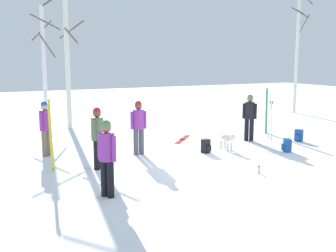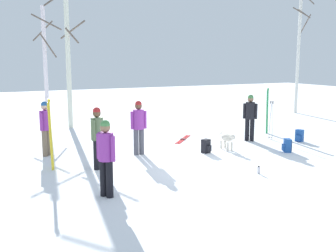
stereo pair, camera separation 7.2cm
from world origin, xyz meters
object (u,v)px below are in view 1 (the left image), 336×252
Objects in this scene: ski_pair_planted_0 at (266,111)px; water_bottle_0 at (259,170)px; person_3 at (139,124)px; backpack_2 at (299,136)px; person_4 at (45,125)px; dog at (227,138)px; birch_tree_3 at (44,61)px; birch_tree_4 at (67,55)px; person_0 at (107,153)px; ski_poles_0 at (271,119)px; backpack_0 at (206,146)px; person_1 at (250,115)px; ski_pair_planted_1 at (51,135)px; birch_tree_5 at (297,49)px; person_2 at (97,134)px; backpack_1 at (287,145)px; ski_pair_lying_0 at (183,139)px.

ski_pair_planted_0 is 8.62× the size of water_bottle_0.
person_3 is 3.90× the size of backpack_2.
person_4 is 1.92× the size of dog.
birch_tree_3 is at bearing 104.96° from water_bottle_0.
ski_pair_planted_0 is 0.30× the size of birch_tree_4.
person_0 is at bearing -161.90° from backpack_2.
ski_pair_planted_0 reaches higher than ski_poles_0.
ski_pair_planted_0 is 4.46m from backpack_0.
birch_tree_4 reaches higher than ski_pair_planted_0.
birch_tree_4 reaches higher than water_bottle_0.
person_1 is 1.92× the size of dog.
person_4 is at bearing 168.13° from backpack_2.
ski_pair_planted_1 is 15.87m from birch_tree_5.
ski_pair_planted_1 is 8.92m from backpack_2.
birch_tree_3 reaches higher than person_2.
person_2 is at bearing -174.78° from backpack_0.
person_2 and person_3 have the same top height.
person_1 is at bearing -56.54° from birch_tree_3.
birch_tree_5 is at bearing 37.31° from ski_pair_planted_0.
person_1 reaches higher than ski_poles_0.
birch_tree_5 reaches higher than ski_pair_planted_0.
ski_pair_planted_0 is at bearing 11.35° from ski_pair_planted_1.
person_1 reaches higher than backpack_1.
person_4 is at bearing 114.61° from person_2.
backpack_2 is (3.17, -0.02, -0.17)m from dog.
ski_pair_planted_0 is at bearing -6.00° from ski_pair_lying_0.
water_bottle_0 is 13.46m from birch_tree_5.
person_3 is 4.07m from water_bottle_0.
backpack_0 is at bearing -19.60° from person_3.
person_0 is 12.43m from birch_tree_3.
birch_tree_3 reaches higher than ski_pair_planted_0.
ski_poles_0 is at bearing -122.77° from ski_pair_planted_0.
person_2 is 10.13m from birch_tree_3.
birch_tree_5 reaches higher than ski_poles_0.
ski_pair_planted_1 is 8.23m from ski_poles_0.
ski_pair_lying_0 is at bearing 121.93° from backpack_1.
person_0 is at bearing -147.64° from backpack_0.
backpack_1 is (-1.58, -2.93, -0.70)m from ski_pair_planted_0.
ski_pair_planted_1 is (-8.86, -1.78, 0.06)m from ski_pair_planted_0.
person_3 is 6.44m from birch_tree_4.
backpack_1 is 10.67m from birch_tree_5.
birch_tree_5 is (6.26, 5.30, 2.71)m from ski_poles_0.
backpack_0 is 0.08× the size of birch_tree_3.
person_2 is (-6.13, -1.26, 0.00)m from person_1.
person_1 reaches higher than water_bottle_0.
water_bottle_0 is 0.04× the size of birch_tree_4.
dog is at bearing -151.07° from person_1.
person_0 is 3.99m from person_3.
backpack_1 is (7.12, -2.95, -0.77)m from person_4.
backpack_0 is at bearing 155.81° from backpack_1.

